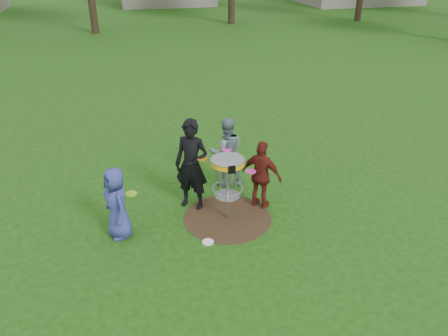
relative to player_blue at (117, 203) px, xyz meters
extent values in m
plane|color=#19470F|center=(2.14, 0.08, -0.72)|extent=(100.00, 100.00, 0.00)
cylinder|color=#47331E|center=(2.14, 0.08, -0.71)|extent=(1.80, 1.80, 0.01)
imported|color=#363E96|center=(0.00, 0.00, 0.00)|extent=(0.65, 0.81, 1.43)
imported|color=black|center=(1.54, 0.71, 0.26)|extent=(0.85, 0.78, 1.95)
imported|color=slate|center=(2.45, 1.47, 0.10)|extent=(0.82, 0.65, 1.64)
imported|color=maroon|center=(2.93, 0.35, 0.03)|extent=(0.89, 0.87, 1.50)
cylinder|color=white|center=(1.58, -0.63, -0.71)|extent=(0.22, 0.22, 0.02)
cylinder|color=#9EA0A5|center=(2.14, 0.08, -0.03)|extent=(0.05, 0.05, 1.38)
cylinder|color=#FFB30D|center=(2.14, 0.08, 0.56)|extent=(0.64, 0.64, 0.10)
cylinder|color=#9EA0A5|center=(2.14, 0.08, 0.62)|extent=(0.66, 0.66, 0.01)
cube|color=black|center=(2.14, -0.25, 0.56)|extent=(0.14, 0.02, 0.16)
torus|color=#9EA0A5|center=(2.14, 0.08, -0.02)|extent=(0.62, 0.62, 0.02)
torus|color=#9EA0A5|center=(2.14, 0.08, -0.18)|extent=(0.50, 0.50, 0.02)
cylinder|color=#9EA0A5|center=(2.14, 0.08, -0.19)|extent=(0.44, 0.44, 0.01)
cylinder|color=#8DCC16|center=(0.28, 0.01, 0.16)|extent=(0.22, 0.22, 0.02)
cylinder|color=orange|center=(1.73, 0.50, 0.48)|extent=(0.22, 0.22, 0.02)
cylinder|color=#FA41A6|center=(2.39, 1.20, 0.29)|extent=(0.22, 0.22, 0.02)
cylinder|color=#EF3EBA|center=(2.66, 0.26, 0.20)|extent=(0.22, 0.22, 0.02)
camera|label=1|loc=(0.32, -7.15, 4.32)|focal=35.00mm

